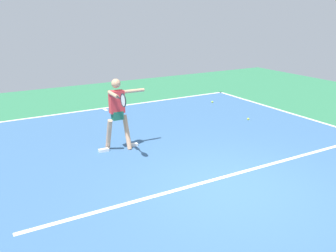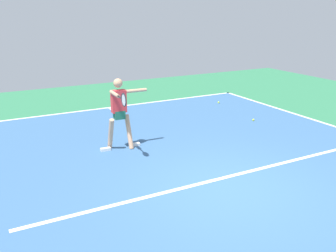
% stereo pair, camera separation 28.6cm
% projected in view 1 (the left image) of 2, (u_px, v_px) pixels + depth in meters
% --- Properties ---
extents(ground_plane, '(22.19, 22.19, 0.00)m').
position_uv_depth(ground_plane, '(231.00, 187.00, 6.99)').
color(ground_plane, '#2D754C').
extents(court_surface, '(10.15, 13.64, 0.00)m').
position_uv_depth(court_surface, '(231.00, 187.00, 6.99)').
color(court_surface, '#38608E').
rests_on(court_surface, ground_plane).
extents(court_line_baseline_near, '(10.15, 0.10, 0.01)m').
position_uv_depth(court_line_baseline_near, '(103.00, 108.00, 12.57)').
color(court_line_baseline_near, white).
rests_on(court_line_baseline_near, ground_plane).
extents(court_line_service, '(7.61, 0.10, 0.01)m').
position_uv_depth(court_line_service, '(217.00, 179.00, 7.34)').
color(court_line_service, white).
rests_on(court_line_service, ground_plane).
extents(court_line_centre_mark, '(0.10, 0.30, 0.01)m').
position_uv_depth(court_line_centre_mark, '(105.00, 109.00, 12.40)').
color(court_line_centre_mark, white).
rests_on(court_line_centre_mark, ground_plane).
extents(tennis_player, '(1.19, 1.23, 1.73)m').
position_uv_depth(tennis_player, '(118.00, 110.00, 8.59)').
color(tennis_player, tan).
rests_on(tennis_player, ground_plane).
extents(tennis_ball_far_corner, '(0.07, 0.07, 0.07)m').
position_uv_depth(tennis_ball_far_corner, '(248.00, 119.00, 11.23)').
color(tennis_ball_far_corner, '#CCE033').
rests_on(tennis_ball_far_corner, ground_plane).
extents(tennis_ball_by_sideline, '(0.07, 0.07, 0.07)m').
position_uv_depth(tennis_ball_by_sideline, '(212.00, 102.00, 13.30)').
color(tennis_ball_by_sideline, '#C6E53D').
rests_on(tennis_ball_by_sideline, ground_plane).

